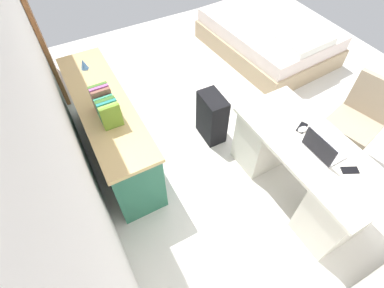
{
  "coord_description": "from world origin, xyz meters",
  "views": [
    {
      "loc": [
        -2.06,
        1.86,
        2.68
      ],
      "look_at": [
        -0.58,
        1.05,
        0.6
      ],
      "focal_mm": 27.37,
      "sensor_mm": 36.0,
      "label": 1
    }
  ],
  "objects": [
    {
      "name": "cell_phone_near_laptop",
      "position": [
        -1.51,
        0.12,
        0.73
      ],
      "size": [
        0.12,
        0.15,
        0.01
      ],
      "primitive_type": "cube",
      "rotation": [
        0.0,
        0.0,
        -0.46
      ],
      "color": "black",
      "rests_on": "desk"
    },
    {
      "name": "bed",
      "position": [
        0.97,
        -1.11,
        0.24
      ],
      "size": [
        2.0,
        1.53,
        0.58
      ],
      "color": "tan",
      "rests_on": "ground_plane"
    },
    {
      "name": "computer_mouse",
      "position": [
        -1.0,
        0.16,
        0.74
      ],
      "size": [
        0.06,
        0.1,
        0.03
      ],
      "primitive_type": "ellipsoid",
      "rotation": [
        0.0,
        0.0,
        0.01
      ],
      "color": "white",
      "rests_on": "desk"
    },
    {
      "name": "office_chair",
      "position": [
        -1.03,
        -0.65,
        0.42
      ],
      "size": [
        0.56,
        0.56,
        0.94
      ],
      "color": "black",
      "rests_on": "ground_plane"
    },
    {
      "name": "book_row",
      "position": [
        -0.06,
        1.63,
        0.9
      ],
      "size": [
        0.35,
        0.17,
        0.24
      ],
      "color": "olive",
      "rests_on": "credenza"
    },
    {
      "name": "door_wooden",
      "position": [
        1.66,
        1.93,
        1.02
      ],
      "size": [
        0.88,
        0.05,
        2.04
      ],
      "primitive_type": "cube",
      "color": "brown",
      "rests_on": "ground_plane"
    },
    {
      "name": "desk",
      "position": [
        -1.18,
        0.2,
        0.38
      ],
      "size": [
        1.45,
        0.68,
        0.72
      ],
      "color": "silver",
      "rests_on": "ground_plane"
    },
    {
      "name": "ground_plane",
      "position": [
        0.0,
        0.0,
        0.0
      ],
      "size": [
        5.42,
        5.42,
        0.0
      ],
      "primitive_type": "plane",
      "color": "silver"
    },
    {
      "name": "wall_back",
      "position": [
        0.0,
        2.01,
        1.39
      ],
      "size": [
        4.42,
        0.1,
        2.78
      ],
      "primitive_type": "cube",
      "color": "white",
      "rests_on": "ground_plane"
    },
    {
      "name": "figurine_small",
      "position": [
        0.73,
        1.63,
        0.85
      ],
      "size": [
        0.08,
        0.08,
        0.11
      ],
      "primitive_type": "cone",
      "color": "#4C7FBF",
      "rests_on": "credenza"
    },
    {
      "name": "laptop",
      "position": [
        -1.26,
        0.19,
        0.77
      ],
      "size": [
        0.31,
        0.23,
        0.21
      ],
      "color": "#B7B7BC",
      "rests_on": "desk"
    },
    {
      "name": "suitcase_black",
      "position": [
        -0.13,
        0.55,
        0.3
      ],
      "size": [
        0.37,
        0.23,
        0.59
      ],
      "primitive_type": "cube",
      "rotation": [
        0.0,
        0.0,
        -0.03
      ],
      "color": "black",
      "rests_on": "ground_plane"
    },
    {
      "name": "cell_phone_by_mouse",
      "position": [
        -0.97,
        0.14,
        0.73
      ],
      "size": [
        0.12,
        0.15,
        0.01
      ],
      "primitive_type": "cube",
      "rotation": [
        0.0,
        0.0,
        0.45
      ],
      "color": "black",
      "rests_on": "desk"
    },
    {
      "name": "credenza",
      "position": [
        0.15,
        1.63,
        0.4
      ],
      "size": [
        1.8,
        0.48,
        0.79
      ],
      "color": "#28664C",
      "rests_on": "ground_plane"
    }
  ]
}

